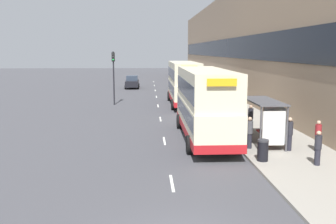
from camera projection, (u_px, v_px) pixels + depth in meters
pavement at (206, 92)px, 48.43m from camera, size 5.00×93.00×0.14m
terrace_facade at (238, 43)px, 47.61m from camera, size 3.10×93.00×12.75m
lane_mark_1 at (172, 183)px, 15.43m from camera, size 0.12×2.00×0.01m
lane_mark_2 at (164, 141)px, 22.67m from camera, size 0.12×2.00×0.01m
lane_mark_3 at (160, 119)px, 29.91m from camera, size 0.12×2.00×0.01m
lane_mark_4 at (158, 106)px, 37.14m from camera, size 0.12×2.00×0.01m
lane_mark_5 at (156, 97)px, 44.38m from camera, size 0.12×2.00×0.01m
lane_mark_6 at (155, 90)px, 51.62m from camera, size 0.12×2.00×0.01m
lane_mark_7 at (154, 85)px, 58.85m from camera, size 0.12×2.00×0.01m
lane_mark_8 at (154, 82)px, 66.09m from camera, size 0.12×2.00×0.01m
bus_shelter at (268, 114)px, 21.09m from camera, size 1.60×4.20×2.48m
double_decker_bus_near at (205, 103)px, 22.64m from camera, size 2.85×10.27×4.30m
double_decker_bus_ahead at (184, 82)px, 37.29m from camera, size 2.85×10.12×4.30m
car_0 at (132, 82)px, 54.52m from camera, size 2.03×4.52×1.84m
pedestrian_at_shelter at (251, 118)px, 24.65m from camera, size 0.34×0.34×1.74m
pedestrian_1 at (250, 132)px, 20.29m from camera, size 0.34×0.34×1.74m
pedestrian_2 at (318, 136)px, 19.67m from camera, size 0.33×0.33×1.65m
pedestrian_3 at (289, 134)px, 19.83m from camera, size 0.36×0.36×1.80m
pedestrian_4 at (318, 148)px, 17.29m from camera, size 0.32×0.32×1.63m
litter_bin at (263, 150)px, 18.02m from camera, size 0.55×0.55×1.05m
traffic_light_far_kerb at (114, 69)px, 37.26m from camera, size 0.30×0.32×5.34m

